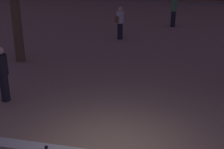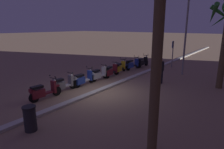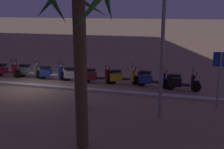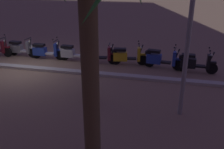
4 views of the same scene
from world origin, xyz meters
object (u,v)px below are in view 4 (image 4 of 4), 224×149
at_px(scooter_maroon_mid_centre, 97,55).
at_px(scooter_silver_second_in_line, 73,53).
at_px(scooter_grey_mid_rear, 20,48).
at_px(palm_tree_near_sign, 87,2).
at_px(scooter_yellow_lead_nearest, 126,56).
at_px(scooter_black_last_in_row, 194,63).
at_px(scooter_blue_far_back, 160,59).
at_px(scooter_blue_tail_end, 45,51).
at_px(pedestrian_by_palm_tree, 87,75).

relative_size(scooter_maroon_mid_centre, scooter_silver_second_in_line, 1.06).
bearing_deg(scooter_grey_mid_rear, palm_tree_near_sign, 130.97).
bearing_deg(scooter_maroon_mid_centre, scooter_yellow_lead_nearest, -173.44).
height_order(scooter_grey_mid_rear, palm_tree_near_sign, palm_tree_near_sign).
relative_size(scooter_black_last_in_row, scooter_grey_mid_rear, 1.03).
relative_size(scooter_blue_far_back, scooter_yellow_lead_nearest, 1.03).
relative_size(scooter_silver_second_in_line, scooter_grey_mid_rear, 1.00).
bearing_deg(palm_tree_near_sign, scooter_maroon_mid_centre, -74.80).
distance_m(scooter_yellow_lead_nearest, palm_tree_near_sign, 7.88).
distance_m(scooter_black_last_in_row, scooter_blue_far_back, 1.55).
xyz_separation_m(scooter_yellow_lead_nearest, palm_tree_near_sign, (-0.44, 7.13, 3.34)).
height_order(scooter_maroon_mid_centre, scooter_blue_tail_end, scooter_blue_tail_end).
xyz_separation_m(scooter_blue_far_back, scooter_grey_mid_rear, (7.45, -0.18, -0.02)).
bearing_deg(palm_tree_near_sign, scooter_grey_mid_rear, -49.03).
distance_m(scooter_blue_far_back, scooter_blue_tail_end, 5.93).
bearing_deg(scooter_blue_far_back, scooter_yellow_lead_nearest, -4.25).
bearing_deg(pedestrian_by_palm_tree, scooter_black_last_in_row, -138.61).
relative_size(scooter_maroon_mid_centre, scooter_grey_mid_rear, 1.06).
distance_m(scooter_blue_far_back, pedestrian_by_palm_tree, 4.44).
bearing_deg(scooter_silver_second_in_line, scooter_maroon_mid_centre, 176.18).
distance_m(scooter_blue_far_back, scooter_grey_mid_rear, 7.45).
bearing_deg(scooter_grey_mid_rear, scooter_black_last_in_row, 177.51).
distance_m(scooter_grey_mid_rear, pedestrian_by_palm_tree, 6.37).
distance_m(scooter_yellow_lead_nearest, scooter_silver_second_in_line, 2.76).
distance_m(scooter_black_last_in_row, palm_tree_near_sign, 8.05).
bearing_deg(scooter_blue_far_back, scooter_blue_tail_end, -0.41).
xyz_separation_m(scooter_blue_far_back, palm_tree_near_sign, (1.22, 7.00, 3.33)).
bearing_deg(scooter_black_last_in_row, scooter_maroon_mid_centre, -2.06).
height_order(scooter_blue_tail_end, scooter_grey_mid_rear, scooter_blue_tail_end).
height_order(scooter_yellow_lead_nearest, pedestrian_by_palm_tree, pedestrian_by_palm_tree).
xyz_separation_m(palm_tree_near_sign, pedestrian_by_palm_tree, (1.20, -3.31, -2.89)).
distance_m(scooter_maroon_mid_centre, scooter_grey_mid_rear, 4.35).
xyz_separation_m(scooter_grey_mid_rear, pedestrian_by_palm_tree, (-5.03, 3.87, 0.46)).
bearing_deg(palm_tree_near_sign, scooter_silver_second_in_line, -65.59).
height_order(scooter_blue_far_back, scooter_maroon_mid_centre, scooter_blue_far_back).
distance_m(scooter_blue_far_back, scooter_maroon_mid_centre, 3.11).
distance_m(scooter_blue_far_back, palm_tree_near_sign, 7.85).
xyz_separation_m(scooter_grey_mid_rear, palm_tree_near_sign, (-6.24, 7.18, 3.35)).
bearing_deg(scooter_maroon_mid_centre, scooter_black_last_in_row, 177.94).
distance_m(scooter_blue_tail_end, scooter_grey_mid_rear, 1.52).
relative_size(scooter_yellow_lead_nearest, palm_tree_near_sign, 0.35).
bearing_deg(pedestrian_by_palm_tree, scooter_yellow_lead_nearest, -101.33).
xyz_separation_m(scooter_maroon_mid_centre, pedestrian_by_palm_tree, (-0.69, 3.65, 0.45)).
distance_m(scooter_silver_second_in_line, scooter_blue_tail_end, 1.52).
height_order(scooter_blue_far_back, scooter_blue_tail_end, same).
bearing_deg(scooter_grey_mid_rear, scooter_maroon_mid_centre, 177.05).
relative_size(scooter_maroon_mid_centre, palm_tree_near_sign, 0.36).
bearing_deg(scooter_blue_far_back, scooter_silver_second_in_line, -0.56).
bearing_deg(palm_tree_near_sign, scooter_black_last_in_row, -112.03).
height_order(scooter_yellow_lead_nearest, scooter_blue_tail_end, same).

